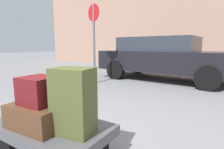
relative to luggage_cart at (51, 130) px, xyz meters
name	(u,v)px	position (x,y,z in m)	size (l,w,h in m)	color
luggage_cart	(51,130)	(0.00, 0.00, 0.00)	(1.25, 0.71, 0.34)	#4C4C51
suitcase_brown_rear_left	(41,114)	(-0.04, -0.07, 0.19)	(0.56, 0.45, 0.23)	#51331E
suitcase_olive_stacked_top	(74,101)	(0.35, -0.01, 0.37)	(0.35, 0.27, 0.60)	#4C5128
duffel_bag_maroon_topmost_pile	(39,90)	(-0.04, -0.07, 0.43)	(0.33, 0.31, 0.27)	maroon
parked_car	(164,57)	(-0.28, 4.91, 0.49)	(4.41, 2.15, 1.42)	black
no_parking_sign	(94,35)	(-1.89, 3.21, 1.18)	(0.49, 0.15, 2.34)	slate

